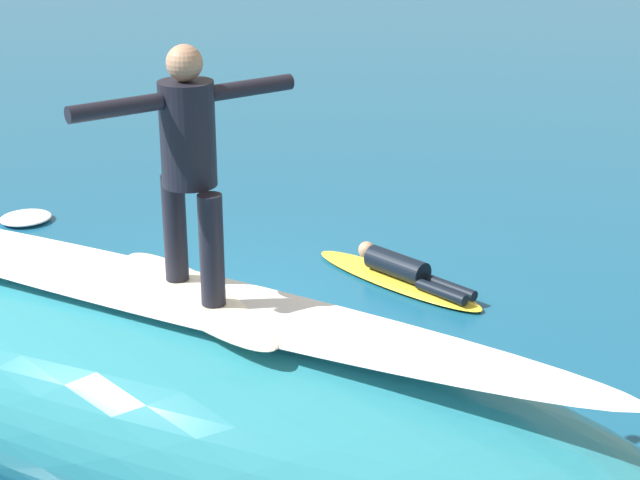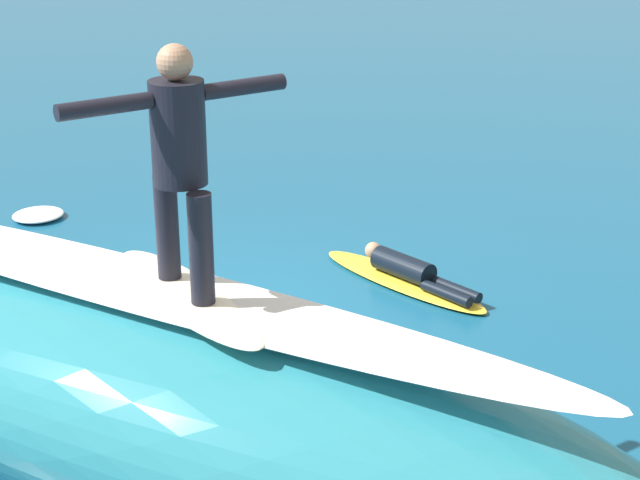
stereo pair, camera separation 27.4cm
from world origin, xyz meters
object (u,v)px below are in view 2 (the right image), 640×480
Objects in this scene: surfer_riding at (179,151)px; surfer_paddling at (411,270)px; surfboard_riding at (187,296)px; surfboard_paddling at (403,280)px.

surfer_paddling is at bearing -59.53° from surfer_riding.
surfboard_riding reaches higher than surfboard_paddling.
surfer_riding is (0.00, 0.00, 1.04)m from surfboard_riding.
surfer_paddling is (-0.99, -4.31, -2.52)m from surfer_riding.
surfboard_riding is 4.67m from surfer_paddling.
surfboard_riding reaches higher than surfer_paddling.
surfboard_paddling is (-0.89, -4.38, -1.64)m from surfboard_riding.
surfboard_riding is at bearing 112.91° from surfboard_paddling.
surfboard_paddling is at bearing -58.10° from surfer_riding.
surfboard_paddling is 0.20m from surfer_paddling.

